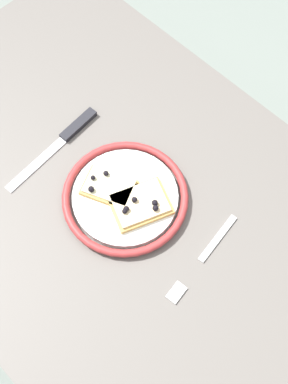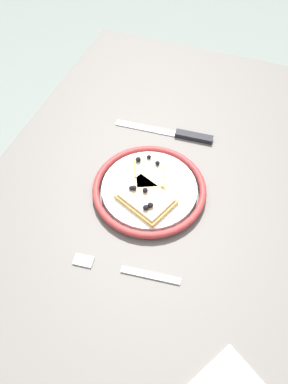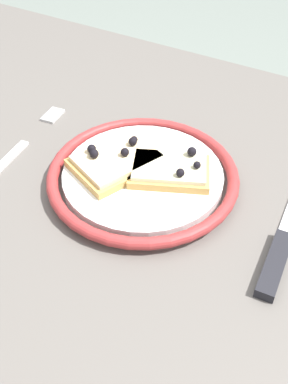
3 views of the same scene
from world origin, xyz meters
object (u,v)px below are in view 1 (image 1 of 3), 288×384
object	(u,v)px
plate	(125,197)
knife	(67,135)
pizza_slice_far	(142,206)
dining_table	(139,229)
pizza_slice_near	(109,187)
fork	(203,258)

from	to	relation	value
plate	knife	world-z (taller)	plate
plate	pizza_slice_far	xyz separation A→B (m)	(-0.04, -0.01, 0.01)
plate	dining_table	bearing A→B (deg)	-179.35
plate	pizza_slice_near	size ratio (longest dim) A/B	2.08
dining_table	pizza_slice_near	bearing A→B (deg)	10.50
dining_table	pizza_slice_far	xyz separation A→B (m)	(-0.00, -0.01, 0.12)
fork	pizza_slice_far	bearing A→B (deg)	5.13
dining_table	plate	xyz separation A→B (m)	(0.03, 0.00, 0.11)
dining_table	knife	world-z (taller)	knife
dining_table	knife	size ratio (longest dim) A/B	4.97
dining_table	pizza_slice_near	world-z (taller)	pizza_slice_near
dining_table	plate	size ratio (longest dim) A/B	4.97
dining_table	pizza_slice_far	bearing A→B (deg)	-132.74
plate	fork	distance (m)	0.18
pizza_slice_near	knife	xyz separation A→B (m)	(0.15, -0.03, -0.02)
plate	knife	xyz separation A→B (m)	(0.19, -0.01, -0.01)
plate	pizza_slice_far	world-z (taller)	pizza_slice_far
pizza_slice_far	plate	bearing A→B (deg)	8.07
pizza_slice_far	fork	xyz separation A→B (m)	(-0.14, -0.01, -0.02)
pizza_slice_far	fork	world-z (taller)	pizza_slice_far
dining_table	knife	xyz separation A→B (m)	(0.22, -0.01, 0.10)
pizza_slice_near	pizza_slice_far	bearing A→B (deg)	-166.17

